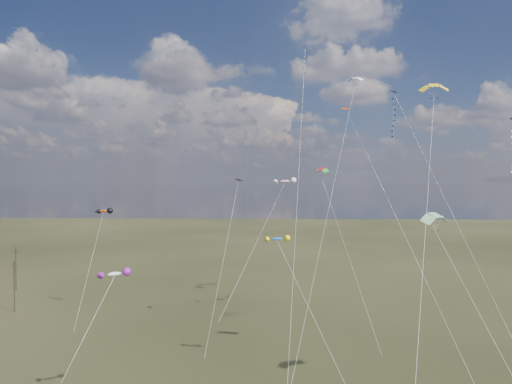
{
  "coord_description": "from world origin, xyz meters",
  "views": [
    {
      "loc": [
        2.62,
        -38.18,
        20.53
      ],
      "look_at": [
        0.0,
        18.0,
        19.0
      ],
      "focal_mm": 32.0,
      "sensor_mm": 36.0,
      "label": 1
    }
  ],
  "objects_px": {
    "parafoil_yellow": "(434,87)",
    "diamond_black_high": "(399,125)",
    "utility_pole_near": "(14,286)",
    "utility_pole_far": "(16,268)"
  },
  "relations": [
    {
      "from": "diamond_black_high",
      "to": "parafoil_yellow",
      "type": "height_order",
      "value": "diamond_black_high"
    },
    {
      "from": "utility_pole_near",
      "to": "utility_pole_far",
      "type": "relative_size",
      "value": 1.0
    },
    {
      "from": "parafoil_yellow",
      "to": "utility_pole_far",
      "type": "bearing_deg",
      "value": 149.88
    },
    {
      "from": "utility_pole_near",
      "to": "utility_pole_far",
      "type": "xyz_separation_m",
      "value": [
        -8.0,
        14.0,
        0.0
      ]
    },
    {
      "from": "utility_pole_near",
      "to": "diamond_black_high",
      "type": "distance_m",
      "value": 61.89
    },
    {
      "from": "utility_pole_far",
      "to": "diamond_black_high",
      "type": "height_order",
      "value": "diamond_black_high"
    },
    {
      "from": "parafoil_yellow",
      "to": "utility_pole_near",
      "type": "bearing_deg",
      "value": 157.59
    },
    {
      "from": "utility_pole_near",
      "to": "diamond_black_high",
      "type": "relative_size",
      "value": 0.25
    },
    {
      "from": "utility_pole_far",
      "to": "diamond_black_high",
      "type": "bearing_deg",
      "value": -17.78
    },
    {
      "from": "parafoil_yellow",
      "to": "diamond_black_high",
      "type": "bearing_deg",
      "value": 86.47
    }
  ]
}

